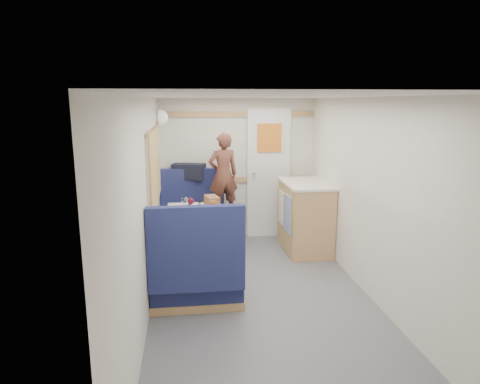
{
  "coord_description": "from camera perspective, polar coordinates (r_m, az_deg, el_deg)",
  "views": [
    {
      "loc": [
        -0.72,
        -3.76,
        1.96
      ],
      "look_at": [
        -0.13,
        0.9,
        0.96
      ],
      "focal_mm": 32.0,
      "sensor_mm": 36.0,
      "label": 1
    }
  ],
  "objects": [
    {
      "name": "person",
      "position": [
        5.66,
        -2.26,
        2.32
      ],
      "size": [
        0.45,
        0.35,
        1.11
      ],
      "primitive_type": "imported",
      "rotation": [
        0.0,
        0.0,
        3.37
      ],
      "color": "brown",
      "rests_on": "bench_far"
    },
    {
      "name": "bread_loaf",
      "position": [
        5.21,
        -3.77,
        -1.13
      ],
      "size": [
        0.19,
        0.28,
        0.11
      ],
      "primitive_type": "cube",
      "rotation": [
        0.0,
        0.0,
        0.2
      ],
      "color": "brown",
      "rests_on": "dinette_table"
    },
    {
      "name": "oak_trim_low",
      "position": [
        6.14,
        -0.34,
        1.64
      ],
      "size": [
        2.15,
        0.02,
        0.08
      ],
      "primitive_type": "cube",
      "color": "tan",
      "rests_on": "wall_back"
    },
    {
      "name": "beer_glass",
      "position": [
        4.98,
        -3.6,
        -1.77
      ],
      "size": [
        0.07,
        0.07,
        0.1
      ],
      "primitive_type": "cylinder",
      "color": "brown",
      "rests_on": "dinette_table"
    },
    {
      "name": "side_window",
      "position": [
        4.83,
        -11.42,
        3.37
      ],
      "size": [
        0.04,
        1.3,
        0.72
      ],
      "primitive_type": "cube",
      "color": "#99A48B",
      "rests_on": "wall_left"
    },
    {
      "name": "tumbler_left",
      "position": [
        4.54,
        -7.57,
        -3.16
      ],
      "size": [
        0.07,
        0.07,
        0.11
      ],
      "primitive_type": "cylinder",
      "color": "white",
      "rests_on": "dinette_table"
    },
    {
      "name": "cheese_block",
      "position": [
        4.72,
        -4.52,
        -2.75
      ],
      "size": [
        0.12,
        0.09,
        0.04
      ],
      "primitive_type": "cube",
      "rotation": [
        0.0,
        0.0,
        -0.28
      ],
      "color": "#ECCE88",
      "rests_on": "tray"
    },
    {
      "name": "wine_glass",
      "position": [
        4.86,
        -6.56,
        -1.3
      ],
      "size": [
        0.08,
        0.08,
        0.17
      ],
      "color": "white",
      "rests_on": "dinette_table"
    },
    {
      "name": "bench_near",
      "position": [
        4.24,
        -5.8,
        -11.07
      ],
      "size": [
        0.9,
        0.59,
        1.05
      ],
      "color": "#171F4C",
      "rests_on": "floor"
    },
    {
      "name": "orange_fruit",
      "position": [
        4.63,
        -4.84,
        -2.8
      ],
      "size": [
        0.07,
        0.07,
        0.07
      ],
      "primitive_type": "sphere",
      "color": "orange",
      "rests_on": "tray"
    },
    {
      "name": "ceiling",
      "position": [
        3.83,
        3.71,
        12.64
      ],
      "size": [
        4.5,
        4.5,
        0.0
      ],
      "primitive_type": "plane",
      "rotation": [
        3.14,
        0.0,
        0.0
      ],
      "color": "silver",
      "rests_on": "wall_back"
    },
    {
      "name": "tray",
      "position": [
        4.61,
        -5.7,
        -3.5
      ],
      "size": [
        0.24,
        0.31,
        0.02
      ],
      "primitive_type": "cube",
      "rotation": [
        0.0,
        0.0,
        -0.01
      ],
      "color": "silver",
      "rests_on": "dinette_table"
    },
    {
      "name": "tumbler_right",
      "position": [
        4.89,
        -5.2,
        -1.97
      ],
      "size": [
        0.07,
        0.07,
        0.12
      ],
      "primitive_type": "cylinder",
      "color": "white",
      "rests_on": "dinette_table"
    },
    {
      "name": "ledge",
      "position": [
        5.98,
        -6.41,
        1.58
      ],
      "size": [
        0.9,
        0.14,
        0.04
      ],
      "primitive_type": "cube",
      "color": "tan",
      "rests_on": "bench_far"
    },
    {
      "name": "dome_light",
      "position": [
        5.63,
        -10.61,
        9.72
      ],
      "size": [
        0.2,
        0.2,
        0.2
      ],
      "primitive_type": "sphere",
      "color": "white",
      "rests_on": "wall_left"
    },
    {
      "name": "wall_left",
      "position": [
        3.9,
        -12.59,
        -2.48
      ],
      "size": [
        0.02,
        4.5,
        2.0
      ],
      "primitive_type": "cube",
      "color": "silver",
      "rests_on": "floor"
    },
    {
      "name": "floor",
      "position": [
        4.3,
        3.34,
        -15.06
      ],
      "size": [
        4.5,
        4.5,
        0.0
      ],
      "primitive_type": "plane",
      "color": "#515156",
      "rests_on": "ground"
    },
    {
      "name": "tumbler_mid",
      "position": [
        5.1,
        -7.36,
        -1.43
      ],
      "size": [
        0.07,
        0.07,
        0.12
      ],
      "primitive_type": "cylinder",
      "color": "white",
      "rests_on": "dinette_table"
    },
    {
      "name": "oak_trim_high",
      "position": [
        6.04,
        -0.35,
        10.35
      ],
      "size": [
        2.15,
        0.02,
        0.08
      ],
      "primitive_type": "cube",
      "color": "tan",
      "rests_on": "wall_back"
    },
    {
      "name": "bench_far",
      "position": [
        5.87,
        -6.24,
        -4.45
      ],
      "size": [
        0.9,
        0.59,
        1.05
      ],
      "color": "#171F4C",
      "rests_on": "floor"
    },
    {
      "name": "wall_right",
      "position": [
        4.29,
        18.13,
        -1.49
      ],
      "size": [
        0.02,
        4.5,
        2.0
      ],
      "primitive_type": "cube",
      "color": "silver",
      "rests_on": "floor"
    },
    {
      "name": "pepper_grinder",
      "position": [
        5.06,
        -6.72,
        -1.62
      ],
      "size": [
        0.04,
        0.04,
        0.1
      ],
      "primitive_type": "cylinder",
      "color": "black",
      "rests_on": "dinette_table"
    },
    {
      "name": "galley_counter",
      "position": [
        5.73,
        8.64,
        -3.2
      ],
      "size": [
        0.57,
        0.92,
        0.92
      ],
      "color": "tan",
      "rests_on": "floor"
    },
    {
      "name": "duffel_bag",
      "position": [
        5.96,
        -6.85,
        2.76
      ],
      "size": [
        0.49,
        0.34,
        0.21
      ],
      "primitive_type": "cube",
      "rotation": [
        0.0,
        0.0,
        -0.32
      ],
      "color": "black",
      "rests_on": "ledge"
    },
    {
      "name": "wall_back",
      "position": [
        6.13,
        -0.37,
        3.05
      ],
      "size": [
        2.2,
        0.02,
        2.0
      ],
      "primitive_type": "cube",
      "color": "silver",
      "rests_on": "floor"
    },
    {
      "name": "rear_door",
      "position": [
        6.17,
        3.82,
        2.82
      ],
      "size": [
        0.62,
        0.12,
        1.86
      ],
      "color": "white",
      "rests_on": "wall_back"
    },
    {
      "name": "dinette_table",
      "position": [
        4.96,
        -6.12,
        -4.32
      ],
      "size": [
        0.62,
        0.92,
        0.72
      ],
      "color": "white",
      "rests_on": "floor"
    }
  ]
}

